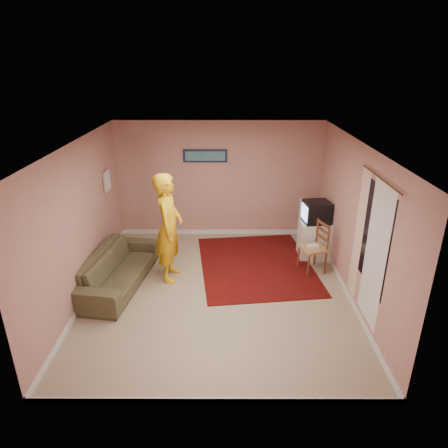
{
  "coord_description": "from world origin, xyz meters",
  "views": [
    {
      "loc": [
        0.12,
        -6.04,
        3.8
      ],
      "look_at": [
        0.11,
        0.6,
        1.03
      ],
      "focal_mm": 32.0,
      "sensor_mm": 36.0,
      "label": 1
    }
  ],
  "objects_px": {
    "chair_a": "(310,221)",
    "tv_cabinet": "(314,239)",
    "person": "(169,228)",
    "crt_tv": "(316,212)",
    "sofa": "(117,269)",
    "chair_b": "(313,242)"
  },
  "relations": [
    {
      "from": "tv_cabinet",
      "to": "sofa",
      "type": "distance_m",
      "value": 3.92
    },
    {
      "from": "chair_a",
      "to": "chair_b",
      "type": "xyz_separation_m",
      "value": [
        -0.15,
        -1.04,
        -0.01
      ]
    },
    {
      "from": "chair_a",
      "to": "person",
      "type": "xyz_separation_m",
      "value": [
        -2.81,
        -1.28,
        0.38
      ]
    },
    {
      "from": "tv_cabinet",
      "to": "person",
      "type": "bearing_deg",
      "value": -162.87
    },
    {
      "from": "sofa",
      "to": "person",
      "type": "distance_m",
      "value": 1.18
    },
    {
      "from": "person",
      "to": "crt_tv",
      "type": "bearing_deg",
      "value": -70.05
    },
    {
      "from": "crt_tv",
      "to": "sofa",
      "type": "distance_m",
      "value": 3.97
    },
    {
      "from": "crt_tv",
      "to": "chair_a",
      "type": "distance_m",
      "value": 0.54
    },
    {
      "from": "chair_a",
      "to": "person",
      "type": "bearing_deg",
      "value": -142.39
    },
    {
      "from": "crt_tv",
      "to": "person",
      "type": "height_order",
      "value": "person"
    },
    {
      "from": "crt_tv",
      "to": "chair_a",
      "type": "bearing_deg",
      "value": 83.36
    },
    {
      "from": "tv_cabinet",
      "to": "crt_tv",
      "type": "height_order",
      "value": "crt_tv"
    },
    {
      "from": "chair_a",
      "to": "tv_cabinet",
      "type": "bearing_deg",
      "value": -75.32
    },
    {
      "from": "chair_a",
      "to": "chair_b",
      "type": "height_order",
      "value": "chair_a"
    },
    {
      "from": "chair_a",
      "to": "sofa",
      "type": "bearing_deg",
      "value": -144.38
    },
    {
      "from": "person",
      "to": "tv_cabinet",
      "type": "bearing_deg",
      "value": -70.07
    },
    {
      "from": "crt_tv",
      "to": "chair_a",
      "type": "height_order",
      "value": "crt_tv"
    },
    {
      "from": "chair_b",
      "to": "sofa",
      "type": "relative_size",
      "value": 0.26
    },
    {
      "from": "sofa",
      "to": "crt_tv",
      "type": "bearing_deg",
      "value": -64.53
    },
    {
      "from": "crt_tv",
      "to": "sofa",
      "type": "bearing_deg",
      "value": -170.58
    },
    {
      "from": "chair_a",
      "to": "person",
      "type": "distance_m",
      "value": 3.12
    },
    {
      "from": "tv_cabinet",
      "to": "person",
      "type": "relative_size",
      "value": 0.38
    }
  ]
}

